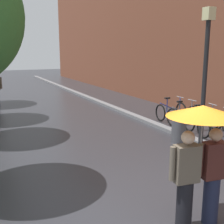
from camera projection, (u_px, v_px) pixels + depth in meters
ground_plane at (170, 213)px, 5.17m from camera, size 80.00×80.00×0.00m
building_facade at (207, 14)px, 17.19m from camera, size 8.00×36.00×9.92m
kerb_strip at (104, 104)px, 15.32m from camera, size 0.30×36.00×0.12m
parked_bicycle_1 at (216, 126)px, 9.64m from camera, size 1.15×0.82×0.96m
parked_bicycle_2 at (202, 120)px, 10.40m from camera, size 1.16×0.83×0.96m
parked_bicycle_3 at (183, 115)px, 11.19m from camera, size 1.11×0.74×0.96m
parked_bicycle_4 at (171, 111)px, 11.96m from camera, size 1.11×0.74×0.96m
couple_under_umbrella at (201, 147)px, 4.55m from camera, size 1.14×1.14×2.02m
street_lamp_post at (205, 71)px, 7.64m from camera, size 0.24×0.24×3.91m
litter_bin at (179, 129)px, 9.07m from camera, size 0.44×0.44×0.85m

